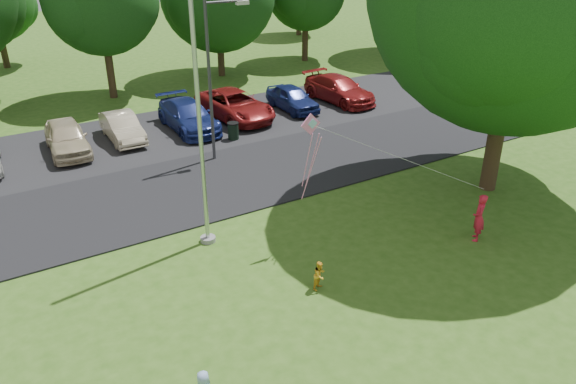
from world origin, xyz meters
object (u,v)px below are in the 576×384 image
child_yellow (320,275)px  trash_can (233,131)px  street_lamp (215,67)px  kite (314,138)px  flagpole (199,121)px  woman (479,218)px

child_yellow → trash_can: bearing=51.8°
street_lamp → trash_can: size_ratio=7.77×
child_yellow → kite: size_ratio=0.17×
flagpole → child_yellow: size_ratio=11.25×
child_yellow → woman: bearing=-27.6°
trash_can → child_yellow: bearing=-104.8°
street_lamp → kite: bearing=-88.6°
woman → kite: 6.12m
flagpole → kite: size_ratio=1.96×
flagpole → street_lamp: (3.33, 6.18, -0.10)m
street_lamp → woman: bearing=-64.0°
street_lamp → child_yellow: street_lamp is taller
flagpole → woman: 9.48m
woman → kite: bearing=-76.2°
trash_can → kite: bearing=-101.0°
child_yellow → kite: bearing=38.1°
street_lamp → kite: street_lamp is taller
flagpole → woman: size_ratio=6.12×
woman → street_lamp: bearing=-112.9°
street_lamp → woman: street_lamp is taller
trash_can → child_yellow: child_yellow is taller
woman → kite: size_ratio=0.32×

